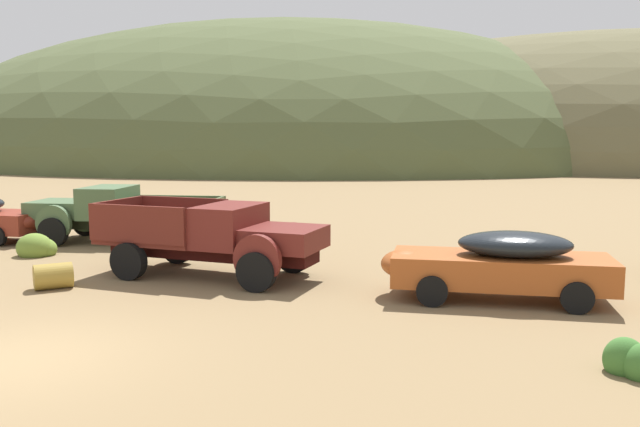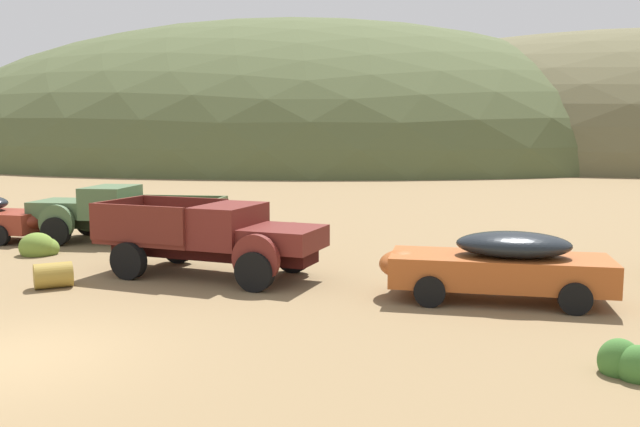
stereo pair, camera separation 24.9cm
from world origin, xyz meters
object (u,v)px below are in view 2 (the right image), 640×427
Objects in this scene: car_oxide_orange at (493,264)px; truck_oxblood at (224,238)px; truck_weathered_green at (114,212)px; oil_drum_by_truck at (53,275)px.

truck_oxblood is at bearing -8.81° from car_oxide_orange.
truck_weathered_green is 1.28× the size of car_oxide_orange.
truck_weathered_green is 6.83m from oil_drum_by_truck.
oil_drum_by_truck is at bearing 102.99° from truck_weathered_green.
car_oxide_orange is at bearing 9.68° from oil_drum_by_truck.
truck_oxblood is at bearing 137.33° from truck_weathered_green.
oil_drum_by_truck is (2.47, -6.33, -0.69)m from truck_weathered_green.
truck_oxblood is 1.17× the size of car_oxide_orange.
truck_weathered_green is 6.32× the size of oil_drum_by_truck.
truck_weathered_green is at bearing 111.35° from oil_drum_by_truck.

